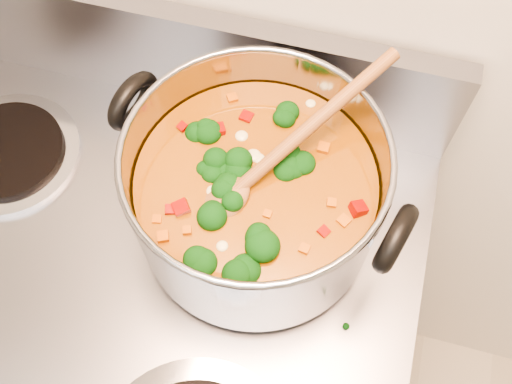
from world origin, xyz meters
TOP-DOWN VIEW (x-y plane):
  - electric_range at (-0.04, 1.16)m, footprint 0.78×0.70m
  - stockpot at (0.13, 1.30)m, footprint 0.35×0.29m
  - wooden_spoon at (0.14, 1.31)m, footprint 0.19×0.24m
  - cooktop_crumbs at (0.11, 1.25)m, footprint 0.37×0.27m

SIDE VIEW (x-z plane):
  - electric_range at x=-0.04m, z-range -0.07..1.01m
  - cooktop_crumbs at x=0.11m, z-range 0.92..0.93m
  - stockpot at x=0.13m, z-range 0.92..1.10m
  - wooden_spoon at x=0.14m, z-range 1.01..1.11m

